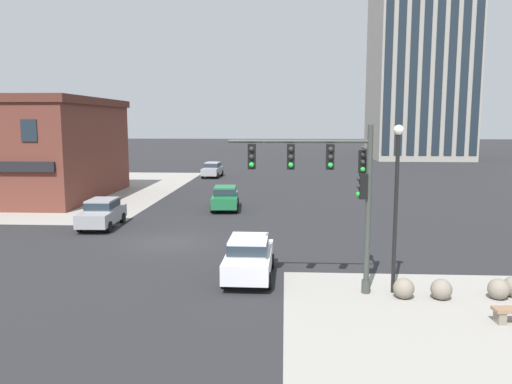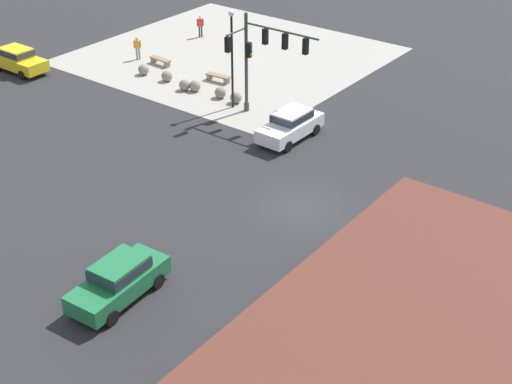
{
  "view_description": "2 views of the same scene",
  "coord_description": "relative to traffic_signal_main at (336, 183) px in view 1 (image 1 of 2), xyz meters",
  "views": [
    {
      "loc": [
        6.01,
        -25.69,
        6.24
      ],
      "look_at": [
        4.51,
        0.59,
        2.6
      ],
      "focal_mm": 35.85,
      "sensor_mm": 36.0,
      "label": 1
    },
    {
      "loc": [
        -16.55,
        25.21,
        18.47
      ],
      "look_at": [
        -2.42,
        6.63,
        4.77
      ],
      "focal_mm": 51.19,
      "sensor_mm": 36.0,
      "label": 2
    }
  ],
  "objects": [
    {
      "name": "street_lamp_corner_near",
      "position": [
        2.13,
        -0.08,
        -0.26
      ],
      "size": [
        0.36,
        0.36,
        6.13
      ],
      "color": "black",
      "rests_on": "ground"
    },
    {
      "name": "traffic_signal_main",
      "position": [
        0.0,
        0.0,
        0.0
      ],
      "size": [
        5.18,
        2.09,
        6.14
      ],
      "color": "#383D38",
      "rests_on": "ground"
    },
    {
      "name": "ground_plane",
      "position": [
        -7.87,
        7.24,
        -4.04
      ],
      "size": [
        320.0,
        320.0,
        0.0
      ],
      "primitive_type": "plane",
      "color": "#262628"
    },
    {
      "name": "car_main_mid",
      "position": [
        -6.11,
        17.33,
        -3.13
      ],
      "size": [
        2.12,
        4.51,
        1.68
      ],
      "color": "#1E6B3D",
      "rests_on": "ground"
    },
    {
      "name": "bollard_sphere_curb_c",
      "position": [
        5.71,
        -0.59,
        -3.67
      ],
      "size": [
        0.74,
        0.74,
        0.74
      ],
      "primitive_type": "sphere",
      "color": "gray",
      "rests_on": "ground"
    },
    {
      "name": "car_main_southbound_near",
      "position": [
        -12.69,
        10.81,
        -3.13
      ],
      "size": [
        2.01,
        4.46,
        1.68
      ],
      "color": "#99999E",
      "rests_on": "ground"
    },
    {
      "name": "car_main_southbound_far",
      "position": [
        -10.04,
        38.65,
        -3.13
      ],
      "size": [
        2.1,
        4.5,
        1.68
      ],
      "color": "#99999E",
      "rests_on": "ground"
    },
    {
      "name": "bollard_sphere_curb_b",
      "position": [
        3.68,
        -0.73,
        -3.67
      ],
      "size": [
        0.74,
        0.74,
        0.74
      ],
      "primitive_type": "sphere",
      "color": "gray",
      "rests_on": "ground"
    },
    {
      "name": "car_parked_curb",
      "position": [
        -3.27,
        1.39,
        -3.13
      ],
      "size": [
        1.94,
        4.43,
        1.68
      ],
      "color": "silver",
      "rests_on": "ground"
    },
    {
      "name": "sidewalk_far_corner",
      "position": [
        -27.87,
        27.24,
        -4.04
      ],
      "size": [
        32.0,
        32.0,
        0.02
      ],
      "primitive_type": "cube",
      "color": "gray",
      "rests_on": "ground"
    },
    {
      "name": "bollard_sphere_curb_a",
      "position": [
        2.38,
        -0.7,
        -3.67
      ],
      "size": [
        0.74,
        0.74,
        0.74
      ],
      "primitive_type": "sphere",
      "color": "gray",
      "rests_on": "ground"
    }
  ]
}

